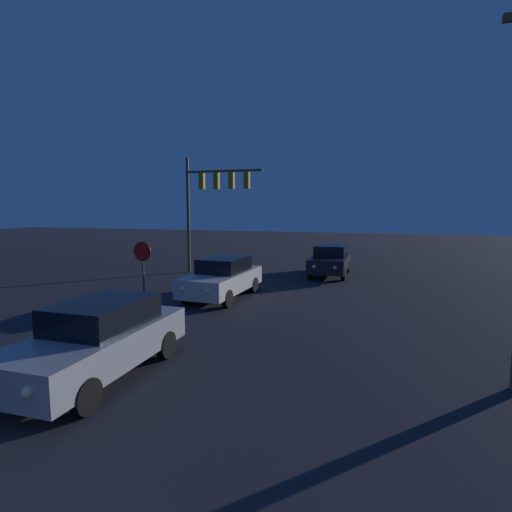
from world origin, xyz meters
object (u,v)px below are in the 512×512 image
at_px(car_far, 330,260).
at_px(traffic_signal_mast, 210,193).
at_px(car_mid, 223,277).
at_px(stop_sign, 143,259).
at_px(car_near, 99,339).

distance_m(car_far, traffic_signal_mast, 7.55).
relative_size(car_mid, stop_sign, 2.00).
distance_m(car_mid, traffic_signal_mast, 7.30).
distance_m(car_mid, car_far, 7.73).
bearing_deg(stop_sign, car_near, -64.35).
relative_size(car_far, traffic_signal_mast, 0.72).
height_order(car_near, car_far, same).
xyz_separation_m(car_mid, traffic_signal_mast, (-2.98, 5.59, 3.63)).
bearing_deg(stop_sign, car_far, 53.19).
distance_m(traffic_signal_mast, stop_sign, 7.61).
distance_m(car_far, stop_sign, 10.48).
distance_m(car_near, car_far, 15.17).
relative_size(traffic_signal_mast, stop_sign, 2.73).
relative_size(car_near, traffic_signal_mast, 0.72).
relative_size(car_mid, traffic_signal_mast, 0.73).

